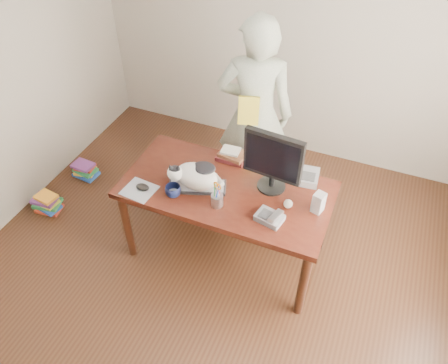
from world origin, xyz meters
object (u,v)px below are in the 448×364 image
phone (270,217)px  book_pile_a (47,203)px  calculator (308,177)px  book_pile_b (85,170)px  coffee_mug (173,191)px  baseball (288,204)px  keyboard (197,186)px  speaker (319,203)px  mouse (143,187)px  monitor (273,160)px  desk (230,195)px  person (255,115)px  cat (195,175)px  book_stack (232,155)px  pen_cup (217,199)px

phone → book_pile_a: (-2.16, -0.01, -0.69)m
calculator → book_pile_b: calculator is taller
coffee_mug → baseball: 0.85m
keyboard → speaker: speaker is taller
mouse → calculator: (1.13, 0.59, 0.01)m
phone → monitor: bearing=119.5°
desk → calculator: calculator is taller
person → cat: bearing=64.9°
keyboard → coffee_mug: coffee_mug is taller
phone → book_stack: (-0.50, 0.53, 0.01)m
desk → pen_cup: bearing=-88.5°
book_stack → book_pile_b: 1.78m
desk → keyboard: 0.31m
book_pile_b → coffee_mug: bearing=-22.7°
coffee_mug → calculator: (0.88, 0.56, -0.02)m
cat → book_pile_b: size_ratio=1.60×
speaker → book_pile_a: speaker is taller
calculator → person: bearing=136.2°
keyboard → book_stack: size_ratio=1.92×
pen_cup → speaker: bearing=18.1°
keyboard → phone: 0.63m
person → phone: bearing=100.6°
person → calculator: bearing=127.9°
keyboard → speaker: 0.91m
desk → pen_cup: size_ratio=7.12×
book_stack → monitor: bearing=-25.0°
phone → book_pile_b: size_ratio=0.82×
desk → mouse: size_ratio=14.21×
phone → person: size_ratio=0.12×
pen_cup → speaker: 0.72m
phone → book_stack: 0.73m
keyboard → coffee_mug: bearing=-150.2°
monitor → book_stack: size_ratio=2.06×
desk → speaker: (0.69, -0.05, 0.23)m
desk → keyboard: bearing=-141.6°
book_stack → book_pile_a: book_stack is taller
coffee_mug → speaker: (1.03, 0.26, 0.03)m
cat → book_pile_a: (-1.53, -0.11, -0.79)m
keyboard → baseball: baseball is taller
desk → baseball: (0.49, -0.10, 0.18)m
mouse → person: size_ratio=0.06×
keyboard → book_stack: 0.44m
cat → book_pile_b: cat is taller
baseball → book_pile_b: 2.35m
desk → keyboard: (-0.21, -0.16, 0.16)m
monitor → book_pile_b: size_ratio=1.94×
desk → monitor: (0.31, 0.04, 0.43)m
desk → book_pile_a: desk is taller
desk → pen_cup: 0.35m
phone → person: bearing=127.4°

